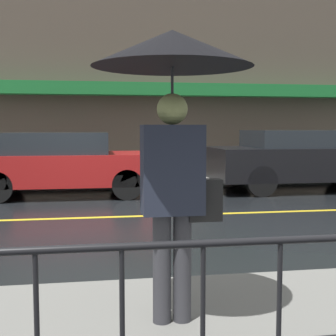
# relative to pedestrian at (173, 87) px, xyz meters

# --- Properties ---
(ground_plane) EXTENTS (80.00, 80.00, 0.00)m
(ground_plane) POSITION_rel_pedestrian_xyz_m (-0.44, 4.72, -1.82)
(ground_plane) COLOR black
(sidewalk_far) EXTENTS (28.00, 1.76, 0.13)m
(sidewalk_far) POSITION_rel_pedestrian_xyz_m (-0.44, 9.33, -1.75)
(sidewalk_far) COLOR slate
(sidewalk_far) RESTS_ON ground_plane
(lane_marking) EXTENTS (25.20, 0.12, 0.01)m
(lane_marking) POSITION_rel_pedestrian_xyz_m (-0.44, 4.72, -1.81)
(lane_marking) COLOR gold
(lane_marking) RESTS_ON ground_plane
(building_storefront) EXTENTS (28.00, 0.85, 5.67)m
(building_storefront) POSITION_rel_pedestrian_xyz_m (-0.44, 10.34, 1.00)
(building_storefront) COLOR #4C4238
(building_storefront) RESTS_ON ground_plane
(railing_foreground) EXTENTS (12.00, 0.04, 0.91)m
(railing_foreground) POSITION_rel_pedestrian_xyz_m (-0.44, -1.25, -1.11)
(railing_foreground) COLOR black
(railing_foreground) RESTS_ON sidewalk_near
(pedestrian) EXTENTS (1.13, 1.13, 2.07)m
(pedestrian) POSITION_rel_pedestrian_xyz_m (0.00, 0.00, 0.00)
(pedestrian) COLOR #333338
(pedestrian) RESTS_ON sidewalk_near
(car_red) EXTENTS (4.25, 1.86, 1.42)m
(car_red) POSITION_rel_pedestrian_xyz_m (-1.18, 7.42, -1.08)
(car_red) COLOR maroon
(car_red) RESTS_ON ground_plane
(car_black) EXTENTS (4.52, 1.92, 1.46)m
(car_black) POSITION_rel_pedestrian_xyz_m (4.51, 7.42, -1.05)
(car_black) COLOR black
(car_black) RESTS_ON ground_plane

